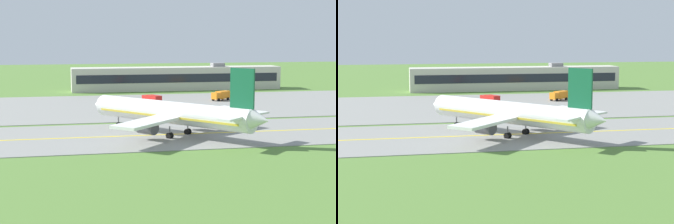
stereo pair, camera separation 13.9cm
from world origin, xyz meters
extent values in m
plane|color=#517A33|center=(0.00, 0.00, 0.00)|extent=(500.00, 500.00, 0.00)
cube|color=gray|center=(0.00, 0.00, 0.05)|extent=(240.00, 28.00, 0.10)
cube|color=gray|center=(10.00, 42.00, 0.05)|extent=(140.00, 52.00, 0.10)
cube|color=yellow|center=(0.00, 0.00, 0.11)|extent=(220.00, 0.60, 0.01)
cylinder|color=white|center=(-2.16, -0.46, 4.20)|extent=(24.65, 28.83, 4.00)
cone|color=white|center=(-13.70, 13.62, 4.20)|extent=(4.59, 4.42, 3.80)
cone|color=white|center=(9.50, -14.69, 4.60)|extent=(4.66, 4.63, 3.40)
cube|color=gold|center=(-2.16, -0.46, 3.70)|extent=(22.98, 26.78, 0.36)
cube|color=#1E232D|center=(-12.30, 11.92, 4.90)|extent=(3.77, 3.55, 0.70)
cube|color=white|center=(-7.34, -7.55, 3.70)|extent=(13.69, 14.28, 0.50)
cylinder|color=#47474C|center=(-7.06, -4.73, 2.30)|extent=(3.93, 4.09, 2.30)
cylinder|color=black|center=(-8.08, -3.50, 2.30)|extent=(1.78, 1.52, 2.10)
cube|color=white|center=(5.81, 3.23, 3.70)|extent=(15.31, 11.90, 0.50)
cylinder|color=#47474C|center=(2.99, 3.51, 2.30)|extent=(3.93, 4.09, 2.30)
cylinder|color=black|center=(1.98, 4.74, 2.30)|extent=(1.78, 1.52, 2.10)
cube|color=#145938|center=(7.35, -12.06, 9.45)|extent=(3.10, 3.66, 6.50)
cube|color=white|center=(5.00, -14.24, 5.00)|extent=(5.92, 5.95, 0.30)
cube|color=white|center=(9.95, -10.19, 5.00)|extent=(6.33, 5.30, 0.30)
cylinder|color=slate|center=(-10.40, 9.60, 1.38)|extent=(0.24, 0.24, 1.65)
cylinder|color=black|center=(-10.40, 9.60, 0.55)|extent=(0.97, 1.07, 1.10)
cylinder|color=slate|center=(-2.90, -3.65, 1.38)|extent=(0.24, 0.24, 1.65)
cylinder|color=black|center=(-3.12, -3.83, 0.55)|extent=(0.97, 1.07, 1.10)
cylinder|color=black|center=(-2.69, -3.48, 0.55)|extent=(0.97, 1.07, 1.10)
cylinder|color=slate|center=(1.12, -0.36, 1.38)|extent=(0.24, 0.24, 1.65)
cylinder|color=black|center=(0.90, -0.53, 0.55)|extent=(0.97, 1.07, 1.10)
cylinder|color=black|center=(1.33, -0.18, 0.55)|extent=(0.97, 1.07, 1.10)
cube|color=orange|center=(20.52, 47.88, 1.50)|extent=(2.59, 2.65, 1.80)
cube|color=#1E232D|center=(19.87, 47.47, 1.81)|extent=(1.09, 1.61, 0.81)
cube|color=orange|center=(23.04, 49.50, 1.60)|extent=(4.67, 4.03, 2.00)
cylinder|color=orange|center=(20.52, 47.88, 2.50)|extent=(0.20, 0.20, 0.18)
cylinder|color=black|center=(21.06, 47.04, 0.45)|extent=(0.92, 0.74, 0.90)
cylinder|color=black|center=(19.98, 48.72, 0.45)|extent=(0.92, 0.74, 0.90)
cylinder|color=black|center=(24.32, 49.07, 0.45)|extent=(0.92, 0.74, 0.90)
cylinder|color=black|center=(23.18, 50.84, 0.45)|extent=(0.92, 0.74, 0.90)
cube|color=red|center=(1.01, 45.25, 1.50)|extent=(2.60, 2.52, 1.80)
cube|color=#1E232D|center=(0.66, 45.93, 1.81)|extent=(1.69, 0.95, 0.81)
cube|color=red|center=(2.39, 42.59, 1.60)|extent=(3.80, 4.70, 2.00)
cylinder|color=orange|center=(1.01, 45.25, 2.50)|extent=(0.20, 0.20, 0.18)
cylinder|color=black|center=(0.13, 44.79, 0.45)|extent=(0.68, 0.94, 0.90)
cylinder|color=black|center=(1.90, 45.71, 0.45)|extent=(0.68, 0.94, 0.90)
cylinder|color=black|center=(1.85, 41.36, 0.45)|extent=(0.68, 0.94, 0.90)
cylinder|color=black|center=(3.71, 42.33, 0.45)|extent=(0.68, 0.94, 0.90)
cube|color=beige|center=(17.00, 81.41, 3.76)|extent=(68.77, 8.53, 7.51)
cube|color=#1E232D|center=(17.00, 77.10, 4.13)|extent=(66.02, 0.10, 2.70)
cube|color=slate|center=(30.76, 81.41, 8.11)|extent=(4.00, 4.00, 1.20)
camera|label=1|loc=(-22.14, -97.60, 18.07)|focal=59.69mm
camera|label=2|loc=(-22.00, -97.63, 18.07)|focal=59.69mm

